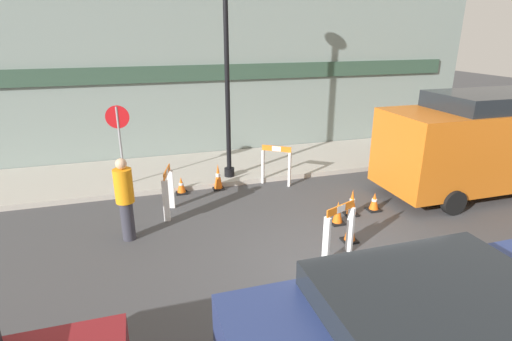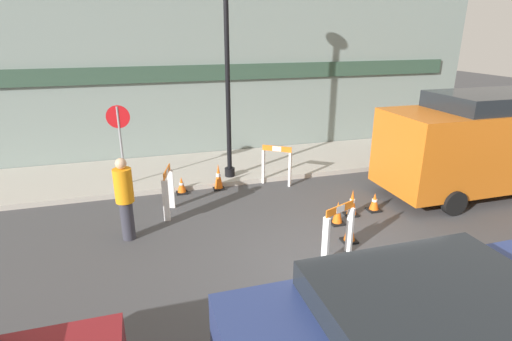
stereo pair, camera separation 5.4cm
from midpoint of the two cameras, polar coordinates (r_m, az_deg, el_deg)
The scene contains 16 objects.
ground_plane at distance 7.62m, azimuth 11.01°, elevation -13.58°, with size 60.00×60.00×0.00m, color #424244.
sidewalk_slab at distance 12.68m, azimuth -1.54°, elevation 0.86°, with size 18.00×3.04×0.13m.
storefront_facade at distance 13.63m, azimuth -3.48°, elevation 13.71°, with size 18.00×0.22×5.50m.
streetlamp_post at distance 10.82m, azimuth -4.44°, elevation 18.76°, with size 0.44×0.44×6.08m.
stop_sign at distance 11.06m, azimuth -19.10°, elevation 5.16°, with size 0.60×0.08×2.15m.
barricade_0 at distance 11.06m, azimuth 2.77°, elevation 0.93°, with size 0.75×0.59×1.12m.
barricade_1 at distance 9.46m, azimuth -12.60°, elevation -2.81°, with size 0.32×0.77×1.13m.
barricade_2 at distance 7.67m, azimuth 11.58°, elevation -8.36°, with size 0.74×0.41×1.10m.
traffic_cone_0 at distance 8.42m, azimuth 13.15°, elevation -8.17°, with size 0.30×0.30×0.57m.
traffic_cone_1 at distance 9.56m, azimuth 13.40°, elevation -4.52°, with size 0.30×0.30×0.64m.
traffic_cone_2 at distance 9.11m, azimuth 11.44°, elevation -5.98°, with size 0.30×0.30×0.53m.
traffic_cone_3 at distance 10.83m, azimuth -5.58°, elevation -0.95°, with size 0.30×0.30×0.72m.
traffic_cone_4 at distance 9.99m, azimuth 16.38°, elevation -4.34°, with size 0.30×0.30×0.45m.
traffic_cone_5 at distance 10.75m, azimuth -10.77°, elevation -2.14°, with size 0.30×0.30×0.45m.
person_worker at distance 8.44m, azimuth -18.40°, elevation -3.63°, with size 0.38×0.38×1.76m.
work_van at distance 11.94m, azimuth 29.98°, elevation 3.85°, with size 5.55×2.19×2.64m.
Camera 1 is at (-3.20, -5.57, 4.11)m, focal length 28.00 mm.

